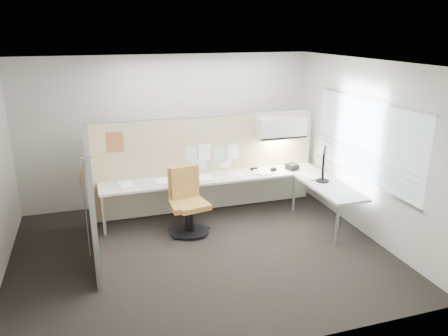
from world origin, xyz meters
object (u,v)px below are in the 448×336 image
object	(u,v)px
monitor	(324,163)
phone	(292,167)
chair_left	(189,203)
desk	(235,184)
chair_right	(185,203)

from	to	relation	value
monitor	phone	size ratio (longest dim) A/B	2.17
chair_left	monitor	bearing A→B (deg)	-16.83
desk	monitor	xyz separation A→B (m)	(1.37, -0.65, 0.45)
chair_left	chair_right	xyz separation A→B (m)	(-0.06, 0.02, -0.00)
chair_left	phone	bearing A→B (deg)	3.21
chair_right	desk	bearing A→B (deg)	19.87
desk	chair_left	distance (m)	1.00
chair_right	phone	world-z (taller)	chair_right
chair_right	chair_left	bearing A→B (deg)	-21.11
phone	monitor	bearing A→B (deg)	-93.33
monitor	chair_left	bearing A→B (deg)	116.68
desk	phone	xyz separation A→B (m)	(1.16, 0.11, 0.18)
chair_left	chair_right	bearing A→B (deg)	148.96
chair_right	phone	distance (m)	2.22
chair_left	monitor	world-z (taller)	monitor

